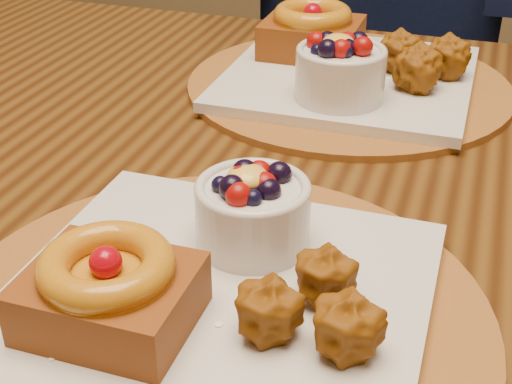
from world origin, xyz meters
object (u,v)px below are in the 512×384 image
place_setting_far (346,67)px  chair_far (369,83)px  dining_table (297,241)px  place_setting_near (212,290)px

place_setting_far → chair_far: (-0.07, 0.64, -0.27)m
dining_table → chair_far: size_ratio=1.73×
place_setting_near → chair_far: (-0.07, 1.07, -0.26)m
dining_table → place_setting_near: size_ratio=4.21×
place_setting_near → chair_far: 1.10m
place_setting_near → chair_far: chair_far is taller
place_setting_far → dining_table: bearing=-89.1°
dining_table → place_setting_far: (-0.00, 0.21, 0.11)m
dining_table → place_setting_far: size_ratio=4.21×
chair_far → dining_table: bearing=-97.5°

